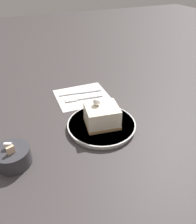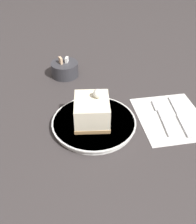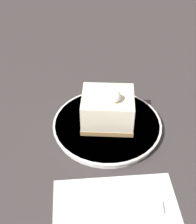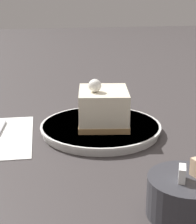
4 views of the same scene
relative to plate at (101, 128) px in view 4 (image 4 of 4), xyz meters
The scene contains 4 objects.
ground_plane 0.03m from the plate, 35.50° to the right, with size 4.00×4.00×0.00m, color #383333.
plate is the anchor object (origin of this frame).
cake_slice 0.04m from the plate, 166.25° to the left, with size 0.11×0.12×0.09m.
sugar_bowl 0.29m from the plate, 99.94° to the left, with size 0.10×0.10×0.07m.
Camera 4 is at (0.10, 0.68, 0.26)m, focal length 60.00 mm.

